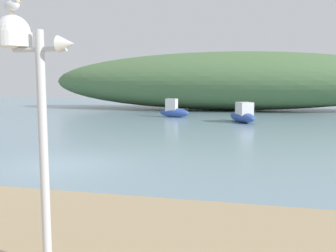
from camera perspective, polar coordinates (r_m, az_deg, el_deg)
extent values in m
plane|color=#7A99A8|center=(13.25, -15.12, -5.77)|extent=(120.00, 120.00, 0.00)
ellipsoid|color=#517547|center=(40.63, 8.71, 6.87)|extent=(39.33, 10.45, 6.22)
cylinder|color=silver|center=(5.28, -18.62, -3.95)|extent=(0.12, 0.12, 3.26)
cylinder|color=silver|center=(5.21, -19.18, 11.11)|extent=(0.77, 0.07, 0.07)
cylinder|color=white|center=(5.44, -22.74, 12.17)|extent=(0.49, 0.49, 0.20)
sphere|color=white|center=(5.45, -22.79, 13.20)|extent=(0.45, 0.45, 0.45)
cone|color=silver|center=(5.03, -15.39, 12.11)|extent=(0.23, 0.22, 0.22)
cylinder|color=orange|center=(5.51, -22.76, 15.75)|extent=(0.01, 0.01, 0.05)
cylinder|color=orange|center=(5.48, -23.06, 15.79)|extent=(0.01, 0.01, 0.05)
ellipsoid|color=white|center=(5.51, -22.95, 16.71)|extent=(0.26, 0.14, 0.13)
ellipsoid|color=#9EA0A8|center=(5.51, -22.96, 16.95)|extent=(0.24, 0.12, 0.05)
sphere|color=white|center=(5.45, -22.16, 17.59)|extent=(0.09, 0.09, 0.09)
cone|color=gold|center=(5.40, -21.61, 17.64)|extent=(0.06, 0.03, 0.03)
ellipsoid|color=#2D4C9E|center=(31.07, 1.00, 2.06)|extent=(2.70, 1.24, 0.76)
cube|color=silver|center=(31.13, 0.56, 3.26)|extent=(1.01, 0.78, 1.07)
ellipsoid|color=#2D4C9E|center=(27.50, 11.37, 1.39)|extent=(2.56, 3.71, 0.78)
cube|color=silver|center=(27.13, 11.70, 2.59)|extent=(1.36, 1.52, 0.97)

